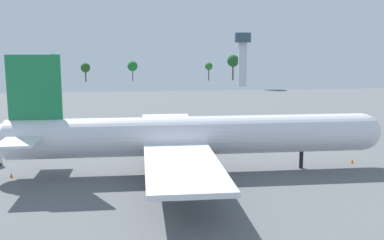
# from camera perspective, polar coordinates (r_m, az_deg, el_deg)

# --- Properties ---
(ground_plane) EXTENTS (269.37, 269.37, 0.00)m
(ground_plane) POSITION_cam_1_polar(r_m,az_deg,el_deg) (79.01, 0.00, -6.53)
(ground_plane) COLOR slate
(cargo_airplane) EXTENTS (67.34, 56.76, 20.26)m
(cargo_airplane) POSITION_cam_1_polar(r_m,az_deg,el_deg) (77.46, -0.16, -2.07)
(cargo_airplane) COLOR silver
(cargo_airplane) RESTS_ON ground_plane
(catering_truck) EXTENTS (4.25, 4.69, 2.10)m
(catering_truck) POSITION_cam_1_polar(r_m,az_deg,el_deg) (110.19, -9.38, -1.38)
(catering_truck) COLOR #333338
(catering_truck) RESTS_ON ground_plane
(fuel_truck) EXTENTS (4.54, 3.12, 2.00)m
(fuel_truck) POSITION_cam_1_polar(r_m,az_deg,el_deg) (98.46, -19.05, -3.20)
(fuel_truck) COLOR #333338
(fuel_truck) RESTS_ON ground_plane
(safety_cone_nose) EXTENTS (0.56, 0.56, 0.80)m
(safety_cone_nose) POSITION_cam_1_polar(r_m,az_deg,el_deg) (89.45, 19.57, -4.90)
(safety_cone_nose) COLOR orange
(safety_cone_nose) RESTS_ON ground_plane
(safety_cone_tail) EXTENTS (0.54, 0.54, 0.77)m
(safety_cone_tail) POSITION_cam_1_polar(r_m,az_deg,el_deg) (81.37, -21.86, -6.48)
(safety_cone_tail) COLOR orange
(safety_cone_tail) RESTS_ON ground_plane
(control_tower) EXTENTS (8.36, 8.36, 27.28)m
(control_tower) POSITION_cam_1_polar(r_m,az_deg,el_deg) (234.84, 6.41, 8.45)
(control_tower) COLOR silver
(control_tower) RESTS_ON ground_plane
(tree_line_backdrop) EXTENTS (113.01, 7.20, 16.19)m
(tree_line_backdrop) POSITION_cam_1_polar(r_m,az_deg,el_deg) (266.97, -7.66, 7.15)
(tree_line_backdrop) COLOR #51381E
(tree_line_backdrop) RESTS_ON ground_plane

